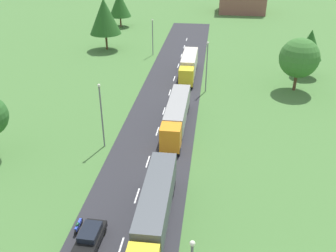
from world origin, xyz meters
The scene contains 14 objects.
road centered at (0.00, 24.50, 0.03)m, with size 10.00×140.00×0.06m, color #2B2B30.
lane_marking_centre centered at (0.00, 21.24, 0.07)m, with size 0.16×118.88×0.01m.
truck_lead centered at (2.54, 14.58, 2.14)m, with size 2.61×14.78×3.63m.
truck_second centered at (2.39, 33.77, 2.09)m, with size 2.55×14.45×3.51m.
truck_third centered at (2.44, 53.50, 2.18)m, with size 2.52×12.18×3.74m.
car_second centered at (-2.68, 12.02, 0.84)m, with size 1.97×4.19×1.50m.
motorcycle_courier centered at (-4.27, 13.52, 0.54)m, with size 0.28×1.94×0.91m.
lamppost_second centered at (-6.00, 27.99, 4.66)m, with size 0.36×0.36×8.35m.
lamppost_third centered at (5.80, 46.98, 4.67)m, with size 0.36×0.36×8.38m.
lamppost_fourth centered at (-6.07, 65.23, 4.23)m, with size 0.36×0.36×7.51m.
tree_oak centered at (23.44, 56.55, 5.81)m, with size 4.74×4.74×8.47m.
tree_birch centered at (20.47, 49.55, 5.55)m, with size 6.39×6.39×8.76m.
tree_pine centered at (-16.80, 67.80, 7.23)m, with size 6.72×6.72×10.94m.
tree_elm centered at (-18.79, 88.71, 5.91)m, with size 5.85×5.85×9.14m.
Camera 1 is at (7.04, -10.49, 24.49)m, focal length 39.89 mm.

